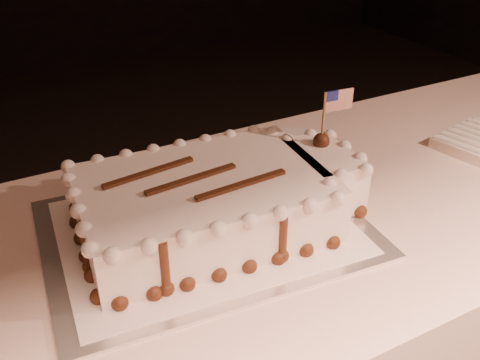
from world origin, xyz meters
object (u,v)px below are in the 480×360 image
sheet_cake (220,199)px  side_plate (297,141)px  banquet_table (304,323)px  napkin_stack (478,140)px  cake_board (205,229)px

sheet_cake → side_plate: (0.34, 0.24, -0.06)m
banquet_table → sheet_cake: bearing=177.7°
napkin_stack → side_plate: 0.47m
sheet_cake → banquet_table: bearing=-2.3°
cake_board → sheet_cake: bearing=0.4°
banquet_table → sheet_cake: sheet_cake is taller
side_plate → sheet_cake: bearing=-144.9°
sheet_cake → side_plate: bearing=35.1°
cake_board → side_plate: (0.38, 0.24, 0.00)m
side_plate → napkin_stack: bearing=-30.1°
banquet_table → napkin_stack: bearing=1.7°
sheet_cake → napkin_stack: size_ratio=2.56×
sheet_cake → side_plate: sheet_cake is taller
napkin_stack → cake_board: bearing=-179.7°
banquet_table → cake_board: (-0.26, 0.01, 0.38)m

